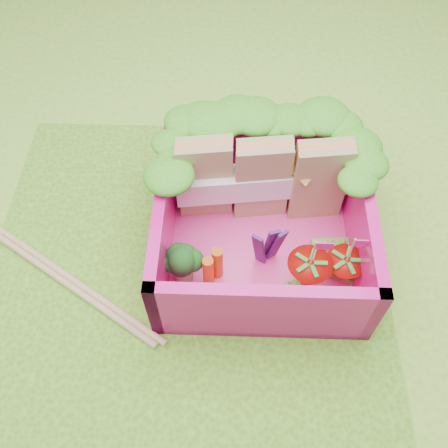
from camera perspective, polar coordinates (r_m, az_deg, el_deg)
name	(u,v)px	position (r m, az deg, el deg)	size (l,w,h in m)	color
ground	(187,269)	(3.33, -4.25, -5.20)	(14.00, 14.00, 0.00)	#84B834
placemat	(187,268)	(3.31, -4.26, -5.07)	(2.60, 2.60, 0.03)	#5D9521
bento_floor	(260,244)	(3.36, 4.09, -2.28)	(1.30, 1.30, 0.05)	#F53E9B
bento_box	(262,223)	(3.16, 4.36, 0.15)	(1.30, 1.30, 0.55)	#EA138A
lettuce_ruffle	(264,131)	(3.21, 4.63, 10.57)	(1.43, 0.77, 0.11)	#388418
sandwich_stack	(263,179)	(3.27, 4.48, 5.11)	(1.14, 0.31, 0.62)	tan
broccoli	(182,263)	(3.05, -4.82, -4.47)	(0.31, 0.31, 0.26)	#6FA34E
carrot_sticks	(213,267)	(3.08, -1.27, -4.94)	(0.12, 0.13, 0.27)	orange
purple_wedges	(269,246)	(3.11, 5.15, -2.51)	(0.18, 0.09, 0.38)	#451753
strawberry_left	(307,274)	(3.09, 9.48, -5.71)	(0.27, 0.27, 0.51)	red
strawberry_right	(343,270)	(3.16, 13.43, -5.18)	(0.24, 0.24, 0.48)	red
snap_peas	(323,268)	(3.27, 11.24, -4.96)	(0.61, 0.50, 0.05)	#6BBF3C
chopsticks	(43,263)	(3.49, -19.98, -4.24)	(1.74, 1.12, 0.04)	tan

